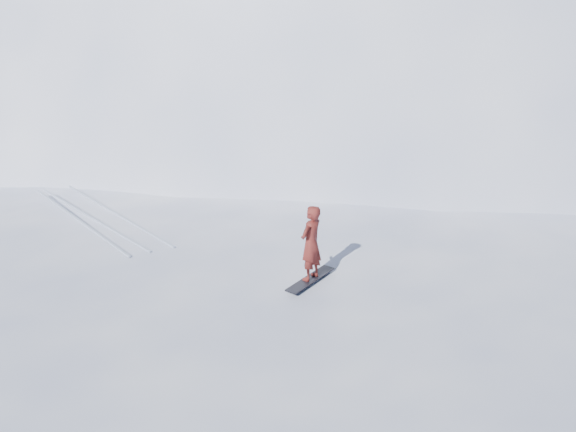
# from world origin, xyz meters

# --- Properties ---
(ground) EXTENTS (400.00, 400.00, 0.00)m
(ground) POSITION_xyz_m (0.00, 0.00, 0.00)
(ground) COLOR white
(ground) RESTS_ON ground
(near_ridge) EXTENTS (36.00, 28.00, 4.80)m
(near_ridge) POSITION_xyz_m (1.00, 3.00, 0.00)
(near_ridge) COLOR white
(near_ridge) RESTS_ON ground
(summit_peak) EXTENTS (60.00, 56.00, 56.00)m
(summit_peak) POSITION_xyz_m (22.00, 26.00, 0.00)
(summit_peak) COLOR white
(summit_peak) RESTS_ON ground
(peak_shoulder) EXTENTS (28.00, 24.00, 18.00)m
(peak_shoulder) POSITION_xyz_m (10.00, 20.00, 0.00)
(peak_shoulder) COLOR white
(peak_shoulder) RESTS_ON ground
(wind_bumps) EXTENTS (16.00, 14.40, 1.00)m
(wind_bumps) POSITION_xyz_m (-0.56, 2.12, 0.00)
(wind_bumps) COLOR white
(wind_bumps) RESTS_ON ground
(snowboard) EXTENTS (1.45, 0.89, 0.02)m
(snowboard) POSITION_xyz_m (1.60, -0.17, 2.41)
(snowboard) COLOR black
(snowboard) RESTS_ON near_ridge
(snowboarder) EXTENTS (0.71, 0.61, 1.63)m
(snowboarder) POSITION_xyz_m (1.60, -0.17, 3.24)
(snowboarder) COLOR maroon
(snowboarder) RESTS_ON snowboard
(board_tracks) EXTENTS (2.26, 5.90, 0.04)m
(board_tracks) POSITION_xyz_m (-1.57, 5.72, 2.42)
(board_tracks) COLOR silver
(board_tracks) RESTS_ON ground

